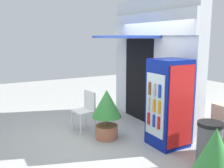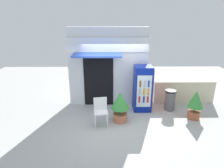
{
  "view_description": "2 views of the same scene",
  "coord_description": "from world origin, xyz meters",
  "views": [
    {
      "loc": [
        4.85,
        -2.52,
        2.16
      ],
      "look_at": [
        0.05,
        0.13,
        1.16
      ],
      "focal_mm": 41.41,
      "sensor_mm": 36.0,
      "label": 1
    },
    {
      "loc": [
        -0.19,
        -6.05,
        3.39
      ],
      "look_at": [
        -0.12,
        0.2,
        1.28
      ],
      "focal_mm": 30.92,
      "sensor_mm": 36.0,
      "label": 2
    }
  ],
  "objects": [
    {
      "name": "stone_boundary_wall",
      "position": [
        2.91,
        1.49,
        0.47
      ],
      "size": [
        2.52,
        0.22,
        0.94
      ],
      "primitive_type": "cube",
      "color": "beige",
      "rests_on": "ground"
    },
    {
      "name": "potted_plant_near_shop",
      "position": [
        0.16,
        -0.05,
        0.64
      ],
      "size": [
        0.63,
        0.63,
        1.07
      ],
      "color": "#BC6B4C",
      "rests_on": "ground"
    },
    {
      "name": "drink_cooler",
      "position": [
        1.06,
        0.86,
        0.87
      ],
      "size": [
        0.68,
        0.73,
        1.75
      ],
      "color": "navy",
      "rests_on": "ground"
    },
    {
      "name": "trash_bin",
      "position": [
        2.13,
        0.8,
        0.41
      ],
      "size": [
        0.42,
        0.42,
        0.81
      ],
      "color": "#595960",
      "rests_on": "ground"
    },
    {
      "name": "plastic_chair",
      "position": [
        -0.5,
        -0.25,
        0.55
      ],
      "size": [
        0.5,
        0.47,
        0.92
      ],
      "color": "white",
      "rests_on": "ground"
    },
    {
      "name": "storefront_building",
      "position": [
        -0.29,
        1.45,
        1.6
      ],
      "size": [
        3.14,
        1.24,
        3.11
      ],
      "color": "silver",
      "rests_on": "ground"
    },
    {
      "name": "potted_plant_curbside",
      "position": [
        2.8,
        0.1,
        0.61
      ],
      "size": [
        0.55,
        0.55,
        1.05
      ],
      "color": "#995138",
      "rests_on": "ground"
    },
    {
      "name": "ground",
      "position": [
        0.0,
        0.0,
        0.0
      ],
      "size": [
        16.0,
        16.0,
        0.0
      ],
      "primitive_type": "plane",
      "color": "#B2B2AD"
    }
  ]
}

